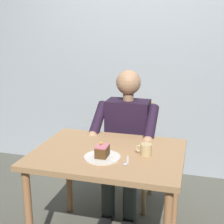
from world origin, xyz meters
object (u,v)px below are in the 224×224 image
Objects in this scene: dining_table at (108,164)px; cake_slice at (102,151)px; chair at (130,147)px; dessert_spoon at (126,162)px; coffee_cup at (146,149)px; seated_person at (126,139)px.

cake_slice reaches higher than dining_table.
chair is 8.66× the size of cake_slice.
dining_table is 7.04× the size of dessert_spoon.
chair is 8.17× the size of coffee_cup.
coffee_cup reaches higher than dessert_spoon.
chair is 0.79m from coffee_cup.
dessert_spoon is at bearing 103.38° from seated_person.
seated_person reaches higher than chair.
seated_person is at bearing -90.00° from dining_table.
dining_table is at bearing 90.00° from chair.
coffee_cup reaches higher than dining_table.
dessert_spoon is at bearing 168.92° from cake_slice.
cake_slice is (0.01, 0.82, 0.28)m from chair.
cake_slice reaches higher than coffee_cup.
coffee_cup is at bearing -121.10° from dessert_spoon.
dining_table is 0.83× the size of seated_person.
dining_table is 0.52m from seated_person.
coffee_cup is at bearing -154.54° from cake_slice.
cake_slice reaches higher than dessert_spoon.
cake_slice is 0.17m from dessert_spoon.
cake_slice is (0.01, 0.64, 0.15)m from seated_person.
chair is 0.86m from cake_slice.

